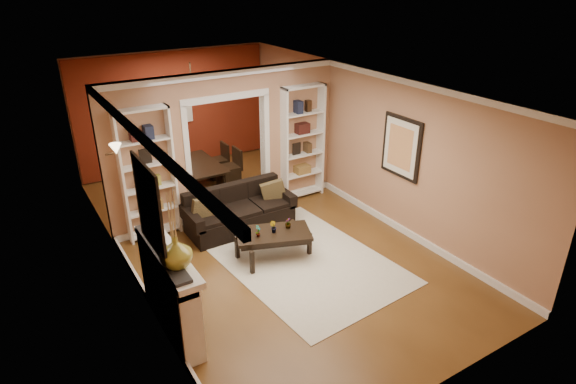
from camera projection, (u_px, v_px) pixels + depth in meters
floor at (260, 236)px, 8.49m from camera, size 8.00×8.00×0.00m
ceiling at (256, 83)px, 7.36m from camera, size 8.00×8.00×0.00m
wall_back at (175, 110)px, 11.01m from camera, size 8.00×0.00×8.00m
wall_front at (448, 290)px, 4.84m from camera, size 8.00×0.00×8.00m
wall_left at (119, 196)px, 6.85m from camera, size 0.00×8.00×8.00m
wall_right at (364, 142)px, 9.00m from camera, size 0.00×8.00×8.00m
partition_wall at (227, 145)px, 8.85m from camera, size 4.50×0.15×2.70m
red_back_panel at (175, 112)px, 11.00m from camera, size 4.44×0.04×2.64m
dining_window at (175, 102)px, 10.87m from camera, size 0.78×0.03×0.98m
area_rug at (304, 261)px, 7.76m from camera, size 2.49×3.32×0.01m
sofa at (240, 209)px, 8.60m from camera, size 1.96×0.84×0.76m
pillow_left at (203, 210)px, 8.17m from camera, size 0.40×0.12×0.39m
pillow_right at (274, 191)px, 8.83m from camera, size 0.44×0.25×0.42m
coffee_table at (274, 244)px, 7.81m from camera, size 1.33×1.02×0.45m
plant_left at (258, 231)px, 7.54m from camera, size 0.13×0.13×0.21m
plant_center at (273, 227)px, 7.68m from camera, size 0.12×0.13×0.19m
plant_right at (288, 223)px, 7.81m from camera, size 0.14×0.14×0.18m
bookshelf_left at (148, 175)px, 8.06m from camera, size 0.90×0.30×2.30m
bookshelf_right at (302, 143)px, 9.54m from camera, size 0.90×0.30×2.30m
fireplace at (171, 291)px, 6.09m from camera, size 0.32×1.70×1.16m
vase at (176, 252)px, 5.47m from camera, size 0.44×0.44×0.39m
mirror at (149, 207)px, 5.51m from camera, size 0.03×0.95×1.10m
wall_sconce at (112, 152)px, 7.12m from camera, size 0.18×0.18×0.22m
framed_art at (401, 147)px, 8.12m from camera, size 0.04×0.85×1.05m
dining_table at (199, 175)px, 10.32m from camera, size 1.54×0.86×0.54m
dining_chair_nw at (179, 180)px, 9.78m from camera, size 0.43×0.43×0.76m
dining_chair_ne at (228, 168)px, 10.28m from camera, size 0.48×0.48×0.85m
dining_chair_sw at (169, 170)px, 10.23m from camera, size 0.42×0.42×0.82m
dining_chair_se at (217, 161)px, 10.76m from camera, size 0.49×0.49×0.79m
chandelier at (193, 92)px, 9.72m from camera, size 0.50×0.50×0.30m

